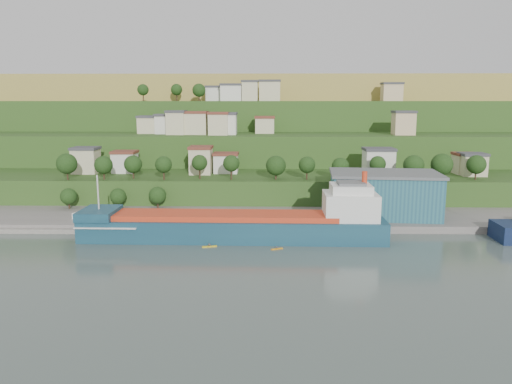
{
  "coord_description": "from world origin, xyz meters",
  "views": [
    {
      "loc": [
        -0.51,
        -114.69,
        34.9
      ],
      "look_at": [
        -3.07,
        15.0,
        11.26
      ],
      "focal_mm": 35.0,
      "sensor_mm": 36.0,
      "label": 1
    }
  ],
  "objects_px": {
    "cargo_ship_near": "(243,227)",
    "kayak_orange": "(277,248)",
    "caravan": "(83,218)",
    "warehouse": "(384,194)"
  },
  "relations": [
    {
      "from": "cargo_ship_near",
      "to": "caravan",
      "type": "distance_m",
      "value": 47.76
    },
    {
      "from": "caravan",
      "to": "cargo_ship_near",
      "type": "bearing_deg",
      "value": 0.56
    },
    {
      "from": "caravan",
      "to": "kayak_orange",
      "type": "relative_size",
      "value": 1.84
    },
    {
      "from": "kayak_orange",
      "to": "caravan",
      "type": "bearing_deg",
      "value": 134.0
    },
    {
      "from": "warehouse",
      "to": "kayak_orange",
      "type": "relative_size",
      "value": 11.02
    },
    {
      "from": "cargo_ship_near",
      "to": "warehouse",
      "type": "height_order",
      "value": "cargo_ship_near"
    },
    {
      "from": "cargo_ship_near",
      "to": "kayak_orange",
      "type": "relative_size",
      "value": 26.29
    },
    {
      "from": "cargo_ship_near",
      "to": "kayak_orange",
      "type": "bearing_deg",
      "value": -44.64
    },
    {
      "from": "warehouse",
      "to": "cargo_ship_near",
      "type": "bearing_deg",
      "value": -149.8
    },
    {
      "from": "warehouse",
      "to": "kayak_orange",
      "type": "distance_m",
      "value": 42.87
    }
  ]
}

